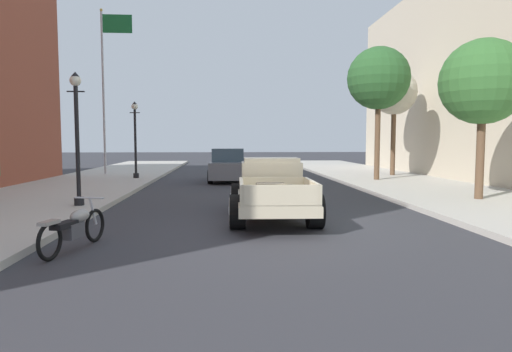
% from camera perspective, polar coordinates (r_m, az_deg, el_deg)
% --- Properties ---
extents(ground_plane, '(140.00, 140.00, 0.00)m').
position_cam_1_polar(ground_plane, '(10.47, 1.61, -6.66)').
color(ground_plane, '#333338').
extents(hotrod_truck_cream, '(2.28, 4.98, 1.58)m').
position_cam_1_polar(hotrod_truck_cream, '(11.86, 1.95, -1.65)').
color(hotrod_truck_cream, beige).
rests_on(hotrod_truck_cream, ground).
extents(motorcycle_parked, '(0.75, 2.07, 0.93)m').
position_cam_1_polar(motorcycle_parked, '(8.93, -22.24, -6.05)').
color(motorcycle_parked, black).
rests_on(motorcycle_parked, ground).
extents(car_background_grey, '(1.98, 4.36, 1.65)m').
position_cam_1_polar(car_background_grey, '(22.39, -3.55, 1.28)').
color(car_background_grey, slate).
rests_on(car_background_grey, ground).
extents(street_lamp_near, '(0.50, 0.32, 3.85)m').
position_cam_1_polar(street_lamp_near, '(13.92, -21.92, 5.66)').
color(street_lamp_near, black).
rests_on(street_lamp_near, sidewalk_left).
extents(street_lamp_far, '(0.50, 0.32, 3.85)m').
position_cam_1_polar(street_lamp_far, '(23.37, -15.18, 5.23)').
color(street_lamp_far, black).
rests_on(street_lamp_far, sidewalk_left).
extents(flagpole, '(1.74, 0.16, 9.16)m').
position_cam_1_polar(flagpole, '(26.82, -18.50, 12.31)').
color(flagpole, '#B2B2B7').
rests_on(flagpole, sidewalk_left).
extents(street_tree_nearest, '(2.71, 2.71, 5.11)m').
position_cam_1_polar(street_tree_nearest, '(16.20, 27.03, 10.61)').
color(street_tree_nearest, brown).
rests_on(street_tree_nearest, sidewalk_right).
extents(street_tree_second, '(2.98, 2.98, 6.36)m').
position_cam_1_polar(street_tree_second, '(22.58, 15.40, 11.89)').
color(street_tree_second, brown).
rests_on(street_tree_second, sidewalk_right).
extents(street_tree_third, '(2.43, 2.43, 5.74)m').
position_cam_1_polar(street_tree_third, '(25.75, 17.25, 10.10)').
color(street_tree_third, brown).
rests_on(street_tree_third, sidewalk_right).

